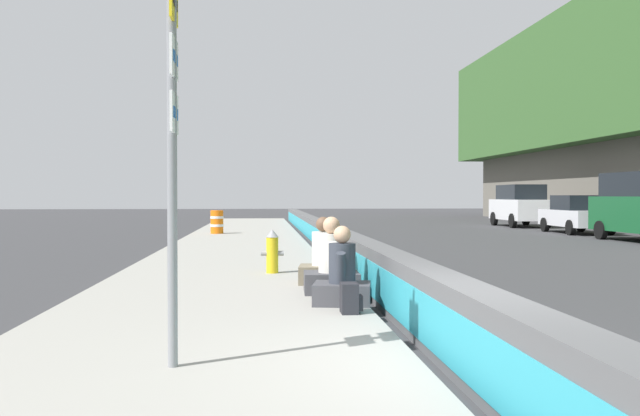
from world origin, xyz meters
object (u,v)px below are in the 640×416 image
parked_car_far (520,205)px  seated_person_rear (323,263)px  parked_car_midline (576,214)px  seated_person_foreground (342,280)px  seated_person_middle (331,269)px  fire_hydrant (272,251)px  backpack (350,298)px  route_sign_post (173,136)px  construction_barrel (217,222)px

parked_car_far → seated_person_rear: bearing=151.4°
seated_person_rear → parked_car_midline: size_ratio=0.26×
seated_person_foreground → seated_person_rear: seated_person_rear is taller
seated_person_foreground → seated_person_middle: bearing=1.8°
fire_hydrant → seated_person_rear: bearing=-152.4°
seated_person_middle → parked_car_far: parked_car_far is taller
fire_hydrant → parked_car_far: 26.07m
fire_hydrant → backpack: (-4.72, -0.95, -0.25)m
route_sign_post → fire_hydrant: route_sign_post is taller
fire_hydrant → seated_person_middle: (-2.83, -0.90, -0.07)m
parked_car_far → seated_person_middle: bearing=152.6°
fire_hydrant → parked_car_midline: 20.81m
fire_hydrant → seated_person_rear: seated_person_rear is taller
seated_person_middle → construction_barrel: bearing=9.8°
seated_person_foreground → parked_car_midline: parked_car_midline is taller
fire_hydrant → parked_car_far: bearing=-32.0°
seated_person_rear → construction_barrel: size_ratio=1.24×
seated_person_foreground → backpack: bearing=-178.8°
construction_barrel → parked_car_far: bearing=-63.7°
seated_person_middle → backpack: (-1.90, -0.05, -0.19)m
backpack → construction_barrel: size_ratio=0.42×
fire_hydrant → construction_barrel: bearing=8.1°
route_sign_post → seated_person_middle: bearing=-22.9°
seated_person_foreground → construction_barrel: 18.46m
route_sign_post → seated_person_foreground: (3.38, -1.95, -1.74)m
route_sign_post → seated_person_foreground: bearing=-30.0°
construction_barrel → seated_person_middle: bearing=-170.2°
backpack → route_sign_post: bearing=143.2°
route_sign_post → fire_hydrant: (7.35, -1.01, -1.65)m
parked_car_midline → parked_car_far: size_ratio=0.94×
construction_barrel → seated_person_rear: bearing=-169.6°
parked_car_midline → construction_barrel: bearing=94.6°
route_sign_post → construction_barrel: route_sign_post is taller
seated_person_foreground → backpack: seated_person_foreground is taller
seated_person_foreground → seated_person_middle: seated_person_middle is taller
parked_car_midline → route_sign_post: bearing=147.0°
seated_person_foreground → parked_car_far: bearing=-26.3°
seated_person_middle → construction_barrel: (17.08, 2.94, 0.10)m
route_sign_post → seated_person_foreground: 4.27m
seated_person_foreground → parked_car_midline: bearing=-33.5°
construction_barrel → parked_car_far: 17.69m
seated_person_foreground → backpack: 0.77m
fire_hydrant → seated_person_foreground: 4.08m
seated_person_middle → backpack: 1.91m
route_sign_post → seated_person_middle: 5.20m
seated_person_rear → parked_car_midline: (17.20, -12.97, 0.35)m
fire_hydrant → seated_person_middle: size_ratio=0.72×
route_sign_post → seated_person_middle: route_sign_post is taller
route_sign_post → backpack: 3.79m
seated_person_foreground → parked_car_midline: (19.50, -12.91, 0.37)m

